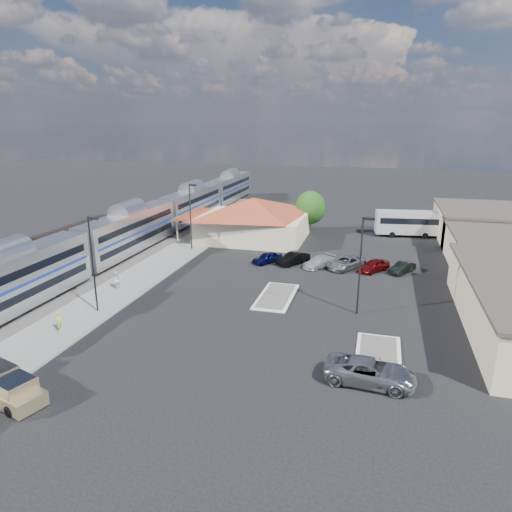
% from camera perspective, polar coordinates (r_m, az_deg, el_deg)
% --- Properties ---
extents(ground, '(280.00, 280.00, 0.00)m').
position_cam_1_polar(ground, '(44.96, -3.02, -5.58)').
color(ground, black).
rests_on(ground, ground).
extents(railbed, '(16.00, 100.00, 0.12)m').
position_cam_1_polar(railbed, '(60.91, -19.69, -0.52)').
color(railbed, '#4C4944').
rests_on(railbed, ground).
extents(platform, '(5.50, 92.00, 0.18)m').
position_cam_1_polar(platform, '(54.67, -13.08, -1.83)').
color(platform, gray).
rests_on(platform, ground).
extents(passenger_train, '(3.00, 104.00, 5.55)m').
position_cam_1_polar(passenger_train, '(62.02, -15.47, 2.84)').
color(passenger_train, silver).
rests_on(passenger_train, ground).
extents(freight_cars, '(2.80, 46.00, 4.00)m').
position_cam_1_polar(freight_cars, '(63.61, -21.14, 1.77)').
color(freight_cars, black).
rests_on(freight_cars, ground).
extents(station_depot, '(18.35, 12.24, 6.20)m').
position_cam_1_polar(station_depot, '(67.37, -0.39, 4.73)').
color(station_depot, '#C7B992').
rests_on(station_depot, ground).
extents(traffic_island_south, '(3.30, 7.50, 0.21)m').
position_cam_1_polar(traffic_island_south, '(45.72, 2.55, -5.05)').
color(traffic_island_south, silver).
rests_on(traffic_island_south, ground).
extents(traffic_island_north, '(3.30, 7.50, 0.21)m').
position_cam_1_polar(traffic_island_north, '(35.72, 15.02, -12.14)').
color(traffic_island_north, silver).
rests_on(traffic_island_north, ground).
extents(lamp_plat_s, '(1.08, 0.25, 9.00)m').
position_cam_1_polar(lamp_plat_s, '(42.87, -19.71, -0.12)').
color(lamp_plat_s, black).
rests_on(lamp_plat_s, ground).
extents(lamp_plat_n, '(1.08, 0.25, 9.00)m').
position_cam_1_polar(lamp_plat_n, '(61.61, -8.14, 5.54)').
color(lamp_plat_n, black).
rests_on(lamp_plat_n, ground).
extents(lamp_lot, '(1.08, 0.25, 9.00)m').
position_cam_1_polar(lamp_lot, '(41.19, 13.07, -0.22)').
color(lamp_lot, black).
rests_on(lamp_lot, ground).
extents(tree_depot, '(4.71, 4.71, 6.63)m').
position_cam_1_polar(tree_depot, '(71.43, 6.80, 6.02)').
color(tree_depot, '#382314').
rests_on(tree_depot, ground).
extents(pickup_truck, '(5.96, 3.59, 1.94)m').
position_cam_1_polar(pickup_truck, '(33.59, -28.75, -14.12)').
color(pickup_truck, tan).
rests_on(pickup_truck, ground).
extents(suv, '(6.28, 3.25, 1.69)m').
position_cam_1_polar(suv, '(32.26, 14.08, -13.87)').
color(suv, gray).
rests_on(suv, ground).
extents(coach_bus, '(12.24, 4.18, 3.85)m').
position_cam_1_polar(coach_bus, '(73.23, 19.41, 4.01)').
color(coach_bus, silver).
rests_on(coach_bus, ground).
extents(person_a, '(0.57, 0.72, 1.72)m').
position_cam_1_polar(person_a, '(41.28, -23.39, -7.52)').
color(person_a, '#C4E246').
rests_on(person_a, platform).
extents(person_b, '(0.96, 1.07, 1.82)m').
position_cam_1_polar(person_b, '(49.44, -17.13, -2.89)').
color(person_b, white).
rests_on(person_b, platform).
extents(parked_car_a, '(3.71, 4.15, 1.36)m').
position_cam_1_polar(parked_car_a, '(56.37, 1.43, -0.20)').
color(parked_car_a, '#0D0E41').
rests_on(parked_car_a, ground).
extents(parked_car_b, '(3.91, 4.57, 1.48)m').
position_cam_1_polar(parked_car_b, '(56.00, 4.68, -0.31)').
color(parked_car_b, black).
rests_on(parked_car_b, ground).
extents(parked_car_c, '(4.12, 4.87, 1.34)m').
position_cam_1_polar(parked_car_c, '(55.27, 7.88, -0.72)').
color(parked_car_c, silver).
rests_on(parked_car_c, ground).
extents(parked_car_d, '(4.96, 5.75, 1.47)m').
position_cam_1_polar(parked_car_d, '(55.26, 11.21, -0.81)').
color(parked_car_d, gray).
rests_on(parked_car_d, ground).
extents(parked_car_e, '(3.97, 4.43, 1.46)m').
position_cam_1_polar(parked_car_e, '(54.88, 14.52, -1.16)').
color(parked_car_e, maroon).
rests_on(parked_car_e, ground).
extents(parked_car_f, '(3.21, 3.99, 1.27)m').
position_cam_1_polar(parked_car_f, '(55.29, 17.83, -1.40)').
color(parked_car_f, black).
rests_on(parked_car_f, ground).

